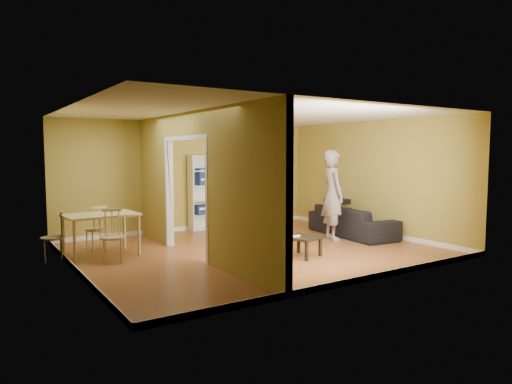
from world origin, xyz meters
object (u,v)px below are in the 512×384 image
at_px(person, 333,187).
at_px(chair_near, 112,236).
at_px(chair_left, 52,236).
at_px(sofa, 352,217).
at_px(coffee_table, 302,239).
at_px(chair_far, 96,228).
at_px(bookshelf, 204,193).
at_px(dining_table, 101,218).

xyz_separation_m(person, chair_near, (-4.57, 0.54, -0.68)).
bearing_deg(chair_left, person, 85.14).
relative_size(sofa, coffee_table, 4.06).
height_order(chair_near, chair_far, chair_near).
bearing_deg(person, coffee_table, 138.50).
relative_size(coffee_table, chair_near, 0.62).
bearing_deg(person, chair_near, 101.00).
relative_size(person, chair_left, 2.63).
distance_m(chair_left, chair_far, 0.99).
distance_m(person, bookshelf, 3.19).
relative_size(person, chair_near, 2.51).
bearing_deg(person, chair_left, 95.80).
xyz_separation_m(person, dining_table, (-4.61, 1.09, -0.44)).
relative_size(sofa, chair_far, 2.59).
relative_size(bookshelf, chair_left, 2.09).
xyz_separation_m(sofa, chair_left, (-6.11, 1.04, 0.00)).
bearing_deg(dining_table, chair_left, 176.47).
xyz_separation_m(dining_table, chair_near, (0.04, -0.56, -0.24)).
xyz_separation_m(bookshelf, dining_table, (-2.84, -1.55, -0.21)).
xyz_separation_m(coffee_table, chair_left, (-3.84, 2.09, 0.12)).
relative_size(bookshelf, chair_far, 2.07).
bearing_deg(chair_far, person, 150.59).
distance_m(bookshelf, chair_near, 3.53).
relative_size(bookshelf, dining_table, 1.46).
relative_size(chair_left, chair_far, 0.99).
height_order(sofa, coffee_table, sofa).
distance_m(person, chair_left, 5.59).
bearing_deg(chair_far, coffee_table, 129.49).
height_order(person, chair_far, person).
relative_size(bookshelf, chair_near, 2.00).
bearing_deg(person, dining_table, 94.36).
height_order(bookshelf, dining_table, bookshelf).
distance_m(dining_table, chair_left, 0.86).
bearing_deg(chair_far, sofa, 154.07).
distance_m(chair_left, chair_near, 1.05).
height_order(sofa, chair_near, chair_near).
relative_size(sofa, chair_left, 2.62).
xyz_separation_m(chair_left, chair_near, (0.86, -0.61, 0.02)).
bearing_deg(bookshelf, sofa, -45.92).
bearing_deg(chair_far, chair_near, 80.23).
relative_size(sofa, bookshelf, 1.25).
bearing_deg(bookshelf, dining_table, -151.32).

